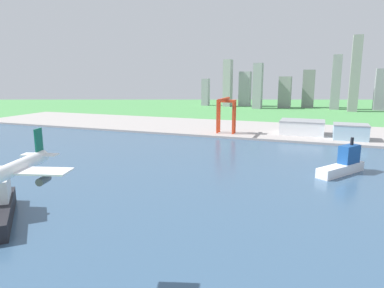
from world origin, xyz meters
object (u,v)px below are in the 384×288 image
(port_crane_red, at_px, (226,108))
(warehouse_main, at_px, (302,127))
(airplane_landing, at_px, (10,171))
(ferry_boat, at_px, (344,164))
(warehouse_annex, at_px, (351,132))

(port_crane_red, xyz_separation_m, warehouse_main, (84.40, 27.49, -21.55))
(port_crane_red, bearing_deg, warehouse_main, 18.04)
(airplane_landing, xyz_separation_m, warehouse_main, (59.91, 349.59, -33.52))
(ferry_boat, distance_m, warehouse_annex, 136.49)
(ferry_boat, xyz_separation_m, warehouse_main, (-37.37, 153.52, 3.20))
(warehouse_main, bearing_deg, port_crane_red, -161.96)
(airplane_landing, xyz_separation_m, warehouse_annex, (110.27, 331.89, -33.33))
(airplane_landing, bearing_deg, ferry_boat, 63.61)
(ferry_boat, height_order, warehouse_annex, ferry_boat)
(airplane_landing, bearing_deg, warehouse_annex, 71.62)
(ferry_boat, relative_size, warehouse_annex, 1.25)
(ferry_boat, relative_size, warehouse_main, 0.89)
(ferry_boat, height_order, port_crane_red, port_crane_red)
(ferry_boat, distance_m, port_crane_red, 176.99)
(airplane_landing, distance_m, ferry_boat, 221.93)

